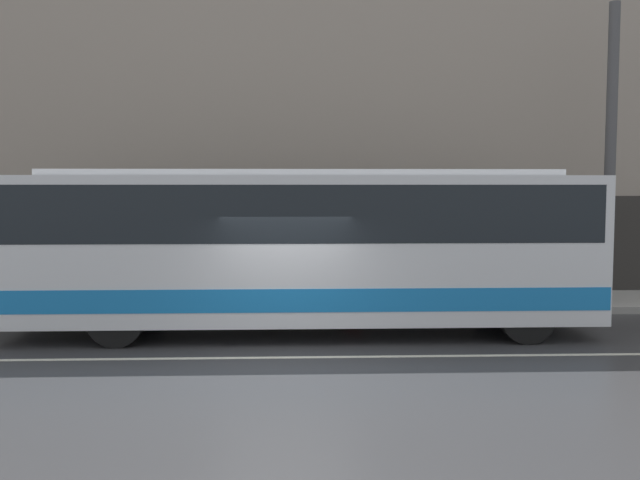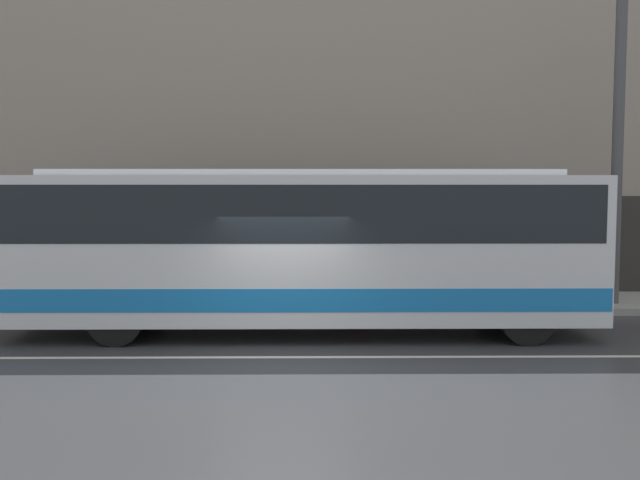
# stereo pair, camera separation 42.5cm
# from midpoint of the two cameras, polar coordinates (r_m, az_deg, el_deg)

# --- Properties ---
(ground_plane) EXTENTS (60.00, 60.00, 0.00)m
(ground_plane) POSITION_cam_midpoint_polar(r_m,az_deg,el_deg) (12.99, -3.71, -9.37)
(ground_plane) COLOR #38383A
(sidewalk) EXTENTS (60.00, 2.77, 0.17)m
(sidewalk) POSITION_cam_midpoint_polar(r_m,az_deg,el_deg) (18.25, -3.29, -5.09)
(sidewalk) COLOR #A09E99
(sidewalk) RESTS_ON ground_plane
(building_facade) EXTENTS (60.00, 0.35, 11.63)m
(building_facade) POSITION_cam_midpoint_polar(r_m,az_deg,el_deg) (19.69, -3.28, 11.75)
(building_facade) COLOR gray
(building_facade) RESTS_ON ground_plane
(lane_stripe) EXTENTS (54.00, 0.14, 0.01)m
(lane_stripe) POSITION_cam_midpoint_polar(r_m,az_deg,el_deg) (12.99, -3.71, -9.36)
(lane_stripe) COLOR beige
(lane_stripe) RESTS_ON ground_plane
(transit_bus) EXTENTS (11.97, 2.51, 3.40)m
(transit_bus) POSITION_cam_midpoint_polar(r_m,az_deg,el_deg) (14.71, -2.23, -0.19)
(transit_bus) COLOR silver
(transit_bus) RESTS_ON ground_plane
(utility_pole_near) EXTENTS (0.27, 0.27, 7.39)m
(utility_pole_near) POSITION_cam_midpoint_polar(r_m,az_deg,el_deg) (19.10, 21.62, 6.42)
(utility_pole_near) COLOR #4C4C4F
(utility_pole_near) RESTS_ON sidewalk
(pedestrian_waiting) EXTENTS (0.36, 0.36, 1.78)m
(pedestrian_waiting) POSITION_cam_midpoint_polar(r_m,az_deg,el_deg) (17.62, 2.02, -2.38)
(pedestrian_waiting) COLOR maroon
(pedestrian_waiting) RESTS_ON sidewalk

